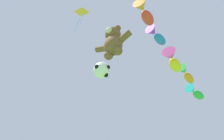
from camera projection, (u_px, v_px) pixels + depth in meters
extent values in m
ellipsoid|color=brown|center=(113.00, 45.00, 10.56)|extent=(0.97, 0.83, 1.18)
sphere|color=brown|center=(113.00, 34.00, 11.17)|extent=(0.81, 0.81, 0.81)
sphere|color=beige|center=(109.00, 31.00, 10.92)|extent=(0.34, 0.34, 0.34)
sphere|color=brown|center=(108.00, 33.00, 11.50)|extent=(0.33, 0.33, 0.33)
cylinder|color=brown|center=(101.00, 49.00, 10.98)|extent=(0.70, 0.31, 0.55)
sphere|color=brown|center=(108.00, 56.00, 10.27)|extent=(0.44, 0.44, 0.44)
sphere|color=brown|center=(118.00, 28.00, 11.27)|extent=(0.33, 0.33, 0.33)
cylinder|color=brown|center=(125.00, 36.00, 10.41)|extent=(0.70, 0.31, 0.55)
sphere|color=brown|center=(118.00, 51.00, 10.06)|extent=(0.44, 0.44, 0.44)
sphere|color=white|center=(102.00, 70.00, 10.10)|extent=(0.77, 0.77, 0.77)
sphere|color=black|center=(108.00, 67.00, 9.96)|extent=(0.22, 0.22, 0.22)
sphere|color=black|center=(103.00, 70.00, 10.45)|extent=(0.22, 0.22, 0.22)
sphere|color=black|center=(97.00, 67.00, 9.86)|extent=(0.22, 0.22, 0.22)
sphere|color=black|center=(106.00, 75.00, 9.91)|extent=(0.22, 0.22, 0.22)
ellipsoid|color=red|center=(148.00, 18.00, 13.07)|extent=(0.71, 1.17, 0.54)
cone|color=orange|center=(141.00, 7.00, 12.53)|extent=(0.84, 0.67, 0.80)
sphere|color=black|center=(150.00, 21.00, 13.40)|extent=(0.14, 0.14, 0.14)
ellipsoid|color=blue|center=(160.00, 39.00, 14.43)|extent=(0.73, 1.17, 0.50)
cone|color=purple|center=(152.00, 31.00, 13.98)|extent=(0.81, 0.70, 0.73)
sphere|color=black|center=(162.00, 41.00, 14.71)|extent=(0.13, 0.13, 0.13)
ellipsoid|color=yellow|center=(175.00, 65.00, 15.55)|extent=(0.89, 1.48, 0.64)
cone|color=#E53F9E|center=(170.00, 55.00, 14.86)|extent=(1.02, 0.87, 0.94)
sphere|color=black|center=(176.00, 67.00, 15.95)|extent=(0.17, 0.17, 0.17)
ellipsoid|color=orange|center=(189.00, 78.00, 17.21)|extent=(0.62, 1.43, 0.49)
cone|color=green|center=(183.00, 70.00, 16.57)|extent=(0.75, 0.80, 0.72)
sphere|color=black|center=(191.00, 80.00, 17.57)|extent=(0.13, 0.13, 0.13)
ellipsoid|color=green|center=(198.00, 95.00, 18.57)|extent=(0.97, 1.45, 0.60)
cone|color=#19ADB2|center=(192.00, 90.00, 18.06)|extent=(1.02, 0.91, 0.88)
sphere|color=black|center=(201.00, 96.00, 18.89)|extent=(0.15, 0.15, 0.15)
cube|color=yellow|center=(82.00, 12.00, 14.52)|extent=(0.79, 0.65, 1.00)
cylinder|color=blue|center=(78.00, 23.00, 13.66)|extent=(0.03, 0.22, 1.88)
cylinder|color=blue|center=(81.00, 18.00, 13.80)|extent=(0.03, 0.09, 1.22)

